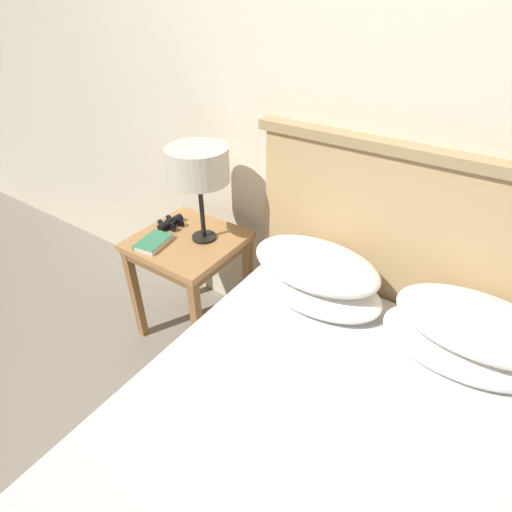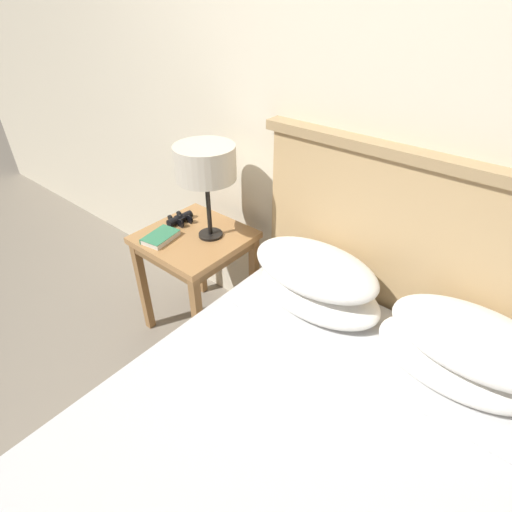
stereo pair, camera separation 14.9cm
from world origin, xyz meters
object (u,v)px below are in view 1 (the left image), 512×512
(table_lamp, at_px, (198,166))
(book_on_nightstand, at_px, (153,242))
(bed, at_px, (308,476))
(binoculars_pair, at_px, (171,223))
(nightstand, at_px, (189,253))

(table_lamp, relative_size, book_on_nightstand, 2.43)
(bed, xyz_separation_m, book_on_nightstand, (-1.18, 0.44, 0.35))
(binoculars_pair, bearing_deg, nightstand, -15.63)
(binoculars_pair, bearing_deg, book_on_nightstand, -73.22)
(nightstand, relative_size, book_on_nightstand, 3.21)
(table_lamp, bearing_deg, nightstand, -144.79)
(nightstand, bearing_deg, binoculars_pair, 164.37)
(book_on_nightstand, bearing_deg, table_lamp, 48.00)
(bed, height_order, table_lamp, bed)
(nightstand, distance_m, book_on_nightstand, 0.21)
(table_lamp, bearing_deg, bed, -32.64)
(table_lamp, bearing_deg, binoculars_pair, -177.94)
(nightstand, xyz_separation_m, bed, (1.07, -0.58, -0.24))
(table_lamp, height_order, book_on_nightstand, table_lamp)
(table_lamp, xyz_separation_m, book_on_nightstand, (-0.18, -0.20, -0.39))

